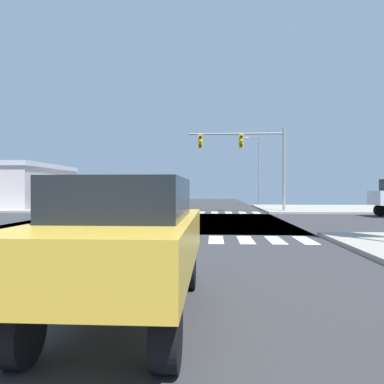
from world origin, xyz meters
name	(u,v)px	position (x,y,z in m)	size (l,w,h in m)	color
ground	(155,221)	(0.00, 0.00, -0.03)	(90.00, 90.00, 0.05)	#343437
sidewalk_corner_ne	(330,209)	(13.00, 12.00, 0.07)	(12.00, 12.00, 0.14)	#A09B91
sidewalk_corner_nw	(30,208)	(-13.00, 12.00, 0.07)	(12.00, 12.00, 0.14)	#9A9592
crosswalk_near	(115,239)	(-0.25, -7.30, 0.00)	(13.50, 2.00, 0.01)	white
crosswalk_far	(167,212)	(-0.25, 7.30, 0.00)	(13.50, 2.00, 0.01)	white
traffic_signal_mast	(246,150)	(5.56, 7.75, 4.62)	(7.09, 0.55, 6.22)	gray
street_lamp	(257,163)	(7.91, 21.22, 4.52)	(1.78, 0.32, 7.50)	gray
pickup_nearside_1	(151,192)	(-5.00, 27.97, 1.29)	(2.00, 5.10, 2.35)	black
suv_farside_1	(160,192)	(-2.00, 15.44, 1.39)	(1.96, 4.60, 2.34)	black
pickup_crossing_2	(134,193)	(-5.00, 17.79, 1.29)	(2.00, 5.10, 2.35)	black
sedan_queued_1	(127,234)	(2.00, -15.04, 1.12)	(1.80, 4.30, 1.88)	black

